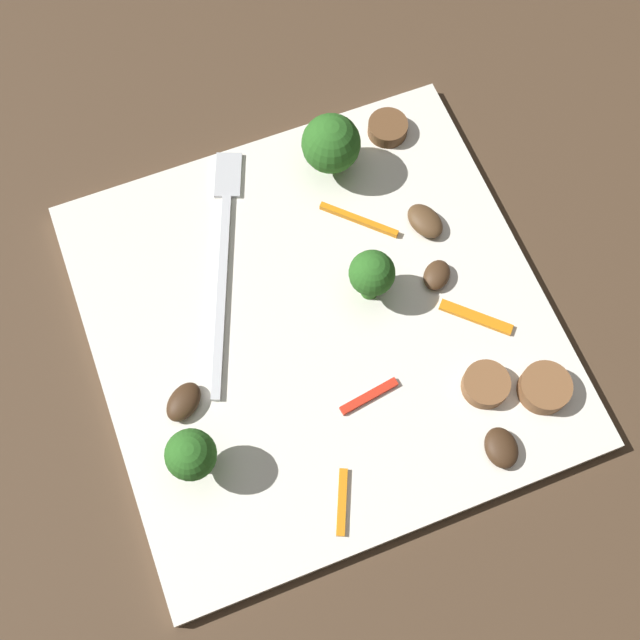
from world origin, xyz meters
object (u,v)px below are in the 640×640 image
at_px(mushroom_2, 184,402).
at_px(pepper_strip_0, 369,396).
at_px(mushroom_3, 425,221).
at_px(pepper_strip_2, 342,502).
at_px(fork, 224,250).
at_px(sausage_slice_2, 544,388).
at_px(pepper_strip_1, 359,220).
at_px(mushroom_0, 501,448).
at_px(pepper_strip_3, 476,317).
at_px(sausage_slice_0, 486,384).
at_px(broccoli_floret_2, 372,274).
at_px(broccoli_floret_0, 191,455).
at_px(broccoli_floret_1, 331,144).
at_px(mushroom_1, 436,274).
at_px(plate, 320,323).
at_px(sausage_slice_1, 388,128).

distance_m(mushroom_2, pepper_strip_0, 0.11).
distance_m(mushroom_3, pepper_strip_2, 0.20).
height_order(fork, sausage_slice_2, sausage_slice_2).
height_order(fork, pepper_strip_2, same).
bearing_deg(pepper_strip_1, mushroom_0, -173.28).
bearing_deg(pepper_strip_3, pepper_strip_2, 122.22).
bearing_deg(fork, mushroom_0, -127.38).
xyz_separation_m(sausage_slice_2, pepper_strip_0, (0.04, 0.10, -0.01)).
xyz_separation_m(sausage_slice_0, mushroom_0, (-0.04, 0.01, -0.00)).
bearing_deg(sausage_slice_2, broccoli_floret_2, 36.39).
bearing_deg(broccoli_floret_2, fork, 51.91).
distance_m(broccoli_floret_0, sausage_slice_2, 0.22).
bearing_deg(mushroom_2, mushroom_0, -119.56).
bearing_deg(mushroom_2, pepper_strip_3, -93.81).
distance_m(broccoli_floret_1, mushroom_1, 0.11).
height_order(plate, pepper_strip_0, pepper_strip_0).
bearing_deg(mushroom_1, plate, 90.63).
distance_m(broccoli_floret_2, sausage_slice_0, 0.10).
relative_size(broccoli_floret_1, broccoli_floret_2, 1.15).
bearing_deg(mushroom_1, broccoli_floret_2, 82.23).
bearing_deg(broccoli_floret_0, pepper_strip_1, -52.04).
height_order(mushroom_1, pepper_strip_2, mushroom_1).
bearing_deg(mushroom_3, sausage_slice_1, -4.11).
relative_size(broccoli_floret_1, mushroom_1, 2.26).
distance_m(sausage_slice_2, pepper_strip_2, 0.14).
xyz_separation_m(sausage_slice_2, pepper_strip_3, (0.06, 0.02, -0.01)).
bearing_deg(fork, sausage_slice_2, -115.18).
xyz_separation_m(broccoli_floret_2, sausage_slice_0, (-0.09, -0.04, -0.02)).
xyz_separation_m(broccoli_floret_2, sausage_slice_2, (-0.10, -0.08, -0.02)).
bearing_deg(mushroom_0, plate, 31.01).
distance_m(plate, mushroom_2, 0.10).
distance_m(plate, sausage_slice_1, 0.15).
bearing_deg(mushroom_1, fork, 61.14).
bearing_deg(broccoli_floret_1, sausage_slice_0, -170.18).
distance_m(broccoli_floret_0, sausage_slice_0, 0.19).
xyz_separation_m(sausage_slice_0, mushroom_2, (0.06, 0.18, -0.00)).
distance_m(sausage_slice_2, mushroom_1, 0.10).
xyz_separation_m(fork, sausage_slice_1, (0.05, -0.14, 0.00)).
bearing_deg(pepper_strip_0, mushroom_0, -134.06).
xyz_separation_m(mushroom_2, pepper_strip_1, (0.08, -0.15, -0.00)).
distance_m(sausage_slice_1, pepper_strip_1, 0.08).
distance_m(broccoli_floret_1, sausage_slice_1, 0.06).
relative_size(broccoli_floret_0, sausage_slice_2, 1.46).
xyz_separation_m(sausage_slice_1, mushroom_1, (-0.12, 0.01, 0.00)).
xyz_separation_m(broccoli_floret_0, sausage_slice_1, (0.18, -0.20, -0.03)).
distance_m(mushroom_0, pepper_strip_1, 0.18).
height_order(sausage_slice_2, mushroom_1, sausage_slice_2).
bearing_deg(mushroom_3, fork, 77.26).
height_order(broccoli_floret_0, mushroom_3, broccoli_floret_0).
bearing_deg(fork, mushroom_1, -97.32).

